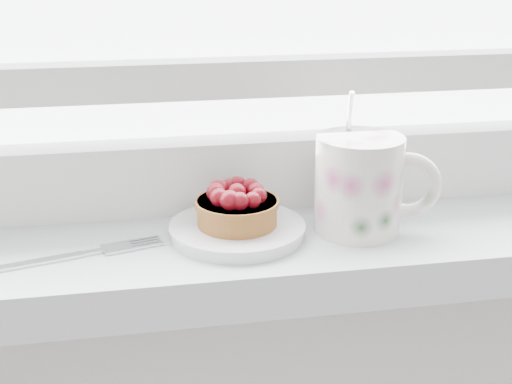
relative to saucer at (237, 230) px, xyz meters
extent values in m
cube|color=silver|center=(-0.01, 0.01, -0.03)|extent=(1.60, 0.20, 0.04)
cube|color=silver|center=(-0.01, 0.08, 0.03)|extent=(1.30, 0.05, 0.07)
cube|color=silver|center=(-0.01, 0.08, 0.12)|extent=(1.30, 0.04, 0.04)
cylinder|color=silver|center=(0.00, 0.00, 0.00)|extent=(0.12, 0.12, 0.01)
cylinder|color=brown|center=(0.00, 0.00, 0.02)|extent=(0.07, 0.07, 0.02)
cylinder|color=brown|center=(0.00, 0.00, 0.03)|extent=(0.08, 0.08, 0.01)
sphere|color=#4A0007|center=(0.00, 0.00, 0.04)|extent=(0.02, 0.02, 0.02)
sphere|color=#4A0007|center=(0.02, 0.00, 0.04)|extent=(0.02, 0.02, 0.02)
sphere|color=#4A0007|center=(0.01, 0.01, 0.04)|extent=(0.02, 0.02, 0.02)
sphere|color=#4A0007|center=(0.00, 0.02, 0.04)|extent=(0.02, 0.02, 0.02)
sphere|color=#4A0007|center=(-0.01, 0.02, 0.04)|extent=(0.02, 0.02, 0.02)
sphere|color=#4A0007|center=(-0.02, 0.01, 0.04)|extent=(0.02, 0.02, 0.02)
sphere|color=#4A0007|center=(-0.02, 0.00, 0.04)|extent=(0.02, 0.02, 0.02)
sphere|color=#4A0007|center=(-0.02, -0.01, 0.04)|extent=(0.02, 0.02, 0.02)
sphere|color=#4A0007|center=(-0.01, -0.02, 0.04)|extent=(0.02, 0.02, 0.02)
sphere|color=#4A0007|center=(0.00, -0.02, 0.04)|extent=(0.02, 0.02, 0.02)
sphere|color=#4A0007|center=(0.01, -0.02, 0.04)|extent=(0.01, 0.01, 0.01)
sphere|color=#4A0007|center=(0.02, -0.01, 0.04)|extent=(0.01, 0.01, 0.01)
cylinder|color=silver|center=(0.11, -0.01, 0.04)|extent=(0.10, 0.10, 0.09)
cylinder|color=black|center=(0.11, -0.01, 0.08)|extent=(0.07, 0.07, 0.01)
torus|color=silver|center=(0.15, -0.02, 0.04)|extent=(0.06, 0.03, 0.06)
cylinder|color=silver|center=(0.11, 0.01, 0.10)|extent=(0.01, 0.02, 0.06)
cube|color=silver|center=(-0.18, -0.03, 0.00)|extent=(0.09, 0.03, 0.00)
cube|color=silver|center=(-0.13, -0.01, 0.00)|extent=(0.02, 0.01, 0.00)
cube|color=silver|center=(-0.11, -0.01, 0.00)|extent=(0.03, 0.03, 0.00)
cube|color=silver|center=(-0.08, -0.01, 0.00)|extent=(0.03, 0.01, 0.00)
cube|color=silver|center=(-0.08, 0.00, 0.00)|extent=(0.03, 0.01, 0.00)
cube|color=silver|center=(-0.08, 0.00, 0.00)|extent=(0.03, 0.01, 0.00)
cube|color=silver|center=(-0.09, 0.01, 0.00)|extent=(0.03, 0.01, 0.00)
camera|label=1|loc=(-0.09, -0.59, 0.25)|focal=50.00mm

